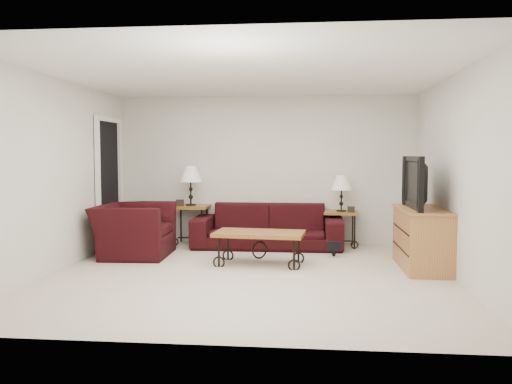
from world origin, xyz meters
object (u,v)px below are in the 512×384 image
lamp_left (191,186)px  tv_stand (422,238)px  armchair (134,230)px  sofa (268,226)px  coffee_table (259,248)px  backpack (334,242)px  lamp_right (341,193)px  television (422,182)px  side_table_left (191,225)px  side_table_right (341,229)px

lamp_left → tv_stand: lamp_left is taller
armchair → tv_stand: 4.13m
sofa → coffee_table: sofa is taller
coffee_table → backpack: 1.26m
lamp_right → television: television is taller
side_table_left → armchair: (-0.62, -1.10, 0.06)m
television → side_table_right: bearing=-148.7°
coffee_table → backpack: bearing=33.9°
lamp_right → armchair: bearing=-160.6°
side_table_right → television: size_ratio=0.49×
coffee_table → television: bearing=-0.6°
lamp_left → lamp_right: lamp_left is taller
sofa → side_table_left: (-1.31, 0.18, -0.02)m
side_table_right → coffee_table: 1.96m
coffee_table → backpack: coffee_table is taller
television → lamp_right: bearing=-148.7°
coffee_table → armchair: 1.99m
armchair → sofa: bearing=-66.7°
lamp_left → sofa: bearing=-7.8°
sofa → lamp_right: lamp_right is taller
tv_stand → lamp_left: bearing=155.7°
backpack → tv_stand: bearing=-41.3°
sofa → backpack: size_ratio=5.79×
side_table_left → lamp_right: bearing=0.0°
lamp_left → armchair: lamp_left is taller
sofa → tv_stand: bearing=-32.7°
lamp_left → tv_stand: (3.48, -1.58, -0.59)m
coffee_table → backpack: (1.05, 0.71, -0.02)m
armchair → television: television is taller
side_table_left → lamp_right: 2.57m
sofa → side_table_right: bearing=8.6°
sofa → side_table_right: (1.19, 0.18, -0.06)m
sofa → tv_stand: 2.58m
lamp_right → coffee_table: lamp_right is taller
lamp_left → armchair: 1.40m
side_table_right → tv_stand: bearing=-58.2°
side_table_left → side_table_right: 2.51m
side_table_left → television: (3.46, -1.58, 0.82)m
tv_stand → television: television is taller
backpack → television: bearing=-41.8°
lamp_right → armchair: 3.35m
side_table_left → sofa: bearing=-7.8°
coffee_table → sofa: bearing=89.7°
sofa → coffee_table: size_ratio=1.99×
backpack → side_table_right: bearing=71.4°
lamp_left → coffee_table: bearing=-49.9°
armchair → backpack: 2.99m
side_table_left → tv_stand: tv_stand is taller
television → backpack: 1.63m
side_table_right → lamp_right: (0.00, 0.00, 0.59)m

